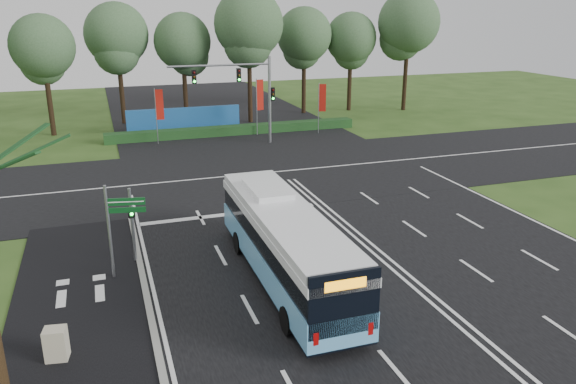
# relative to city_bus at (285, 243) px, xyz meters

# --- Properties ---
(ground) EXTENTS (120.00, 120.00, 0.00)m
(ground) POSITION_rel_city_bus_xyz_m (4.63, 3.27, -1.68)
(ground) COLOR #2B4818
(ground) RESTS_ON ground
(road_main) EXTENTS (20.00, 120.00, 0.04)m
(road_main) POSITION_rel_city_bus_xyz_m (4.63, 3.27, -1.66)
(road_main) COLOR black
(road_main) RESTS_ON ground
(road_cross) EXTENTS (120.00, 14.00, 0.05)m
(road_cross) POSITION_rel_city_bus_xyz_m (4.63, 15.27, -1.66)
(road_cross) COLOR black
(road_cross) RESTS_ON ground
(bike_path) EXTENTS (5.00, 18.00, 0.06)m
(bike_path) POSITION_rel_city_bus_xyz_m (-7.87, 0.27, -1.65)
(bike_path) COLOR black
(bike_path) RESTS_ON ground
(kerb_strip) EXTENTS (0.25, 18.00, 0.12)m
(kerb_strip) POSITION_rel_city_bus_xyz_m (-5.47, 0.27, -1.62)
(kerb_strip) COLOR gray
(kerb_strip) RESTS_ON ground
(city_bus) EXTENTS (2.57, 11.65, 3.34)m
(city_bus) POSITION_rel_city_bus_xyz_m (0.00, 0.00, 0.00)
(city_bus) COLOR #62AFE4
(city_bus) RESTS_ON ground
(pedestrian_signal) EXTENTS (0.29, 0.41, 3.37)m
(pedestrian_signal) POSITION_rel_city_bus_xyz_m (-5.62, 3.89, 0.16)
(pedestrian_signal) COLOR gray
(pedestrian_signal) RESTS_ON ground
(street_sign) EXTENTS (1.54, 0.41, 4.01)m
(street_sign) POSITION_rel_city_bus_xyz_m (-6.25, 2.50, 0.84)
(street_sign) COLOR gray
(street_sign) RESTS_ON ground
(utility_cabinet) EXTENTS (0.75, 0.66, 1.12)m
(utility_cabinet) POSITION_rel_city_bus_xyz_m (-8.50, -2.77, -1.12)
(utility_cabinet) COLOR #C0B79B
(utility_cabinet) RESTS_ON ground
(banner_flag_left) EXTENTS (0.67, 0.07, 4.54)m
(banner_flag_left) POSITION_rel_city_bus_xyz_m (-1.93, 26.20, 1.28)
(banner_flag_left) COLOR gray
(banner_flag_left) RESTS_ON ground
(banner_flag_mid) EXTENTS (0.70, 0.26, 4.89)m
(banner_flag_mid) POSITION_rel_city_bus_xyz_m (6.66, 27.01, 1.49)
(banner_flag_mid) COLOR gray
(banner_flag_mid) RESTS_ON ground
(banner_flag_right) EXTENTS (0.63, 0.25, 4.44)m
(banner_flag_right) POSITION_rel_city_bus_xyz_m (11.95, 25.79, 1.22)
(banner_flag_right) COLOR gray
(banner_flag_right) RESTS_ON ground
(traffic_light_gantry) EXTENTS (8.41, 0.28, 7.00)m
(traffic_light_gantry) POSITION_rel_city_bus_xyz_m (4.84, 23.77, 2.98)
(traffic_light_gantry) COLOR gray
(traffic_light_gantry) RESTS_ON ground
(hedge) EXTENTS (22.00, 1.20, 0.80)m
(hedge) POSITION_rel_city_bus_xyz_m (4.63, 27.77, -1.28)
(hedge) COLOR #143919
(hedge) RESTS_ON ground
(blue_hoarding) EXTENTS (10.00, 0.30, 2.20)m
(blue_hoarding) POSITION_rel_city_bus_xyz_m (0.63, 30.27, -0.58)
(blue_hoarding) COLOR #1C5598
(blue_hoarding) RESTS_ON ground
(eucalyptus_row) EXTENTS (48.24, 9.46, 12.39)m
(eucalyptus_row) POSITION_rel_city_bus_xyz_m (4.78, 34.23, 6.74)
(eucalyptus_row) COLOR black
(eucalyptus_row) RESTS_ON ground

